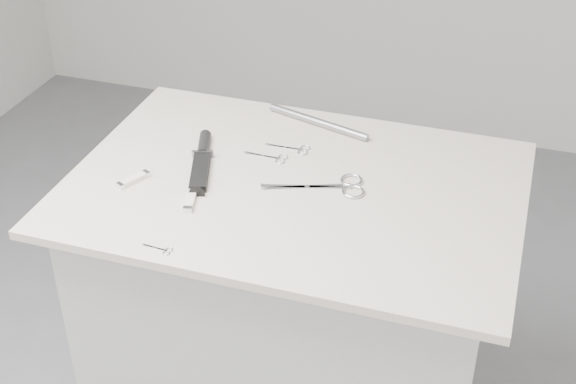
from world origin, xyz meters
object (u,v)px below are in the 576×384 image
(plinth, at_px, (294,339))
(embroidery_scissors_b, at_px, (295,149))
(sheathed_knife, at_px, (202,158))
(embroidery_scissors_a, at_px, (273,158))
(pocket_knife_a, at_px, (134,180))
(pocket_knife_b, at_px, (191,198))
(large_shears, at_px, (336,186))
(metal_rail, at_px, (318,122))
(tiny_scissors, at_px, (161,250))

(plinth, bearing_deg, embroidery_scissors_b, 106.99)
(sheathed_knife, bearing_deg, embroidery_scissors_a, -85.11)
(pocket_knife_a, bearing_deg, pocket_knife_b, -74.35)
(plinth, xyz_separation_m, pocket_knife_a, (-0.34, -0.10, 0.47))
(large_shears, xyz_separation_m, pocket_knife_b, (-0.28, -0.15, 0.00))
(plinth, distance_m, embroidery_scissors_b, 0.49)
(plinth, height_order, pocket_knife_a, pocket_knife_a)
(sheathed_knife, bearing_deg, metal_rail, -58.08)
(plinth, relative_size, embroidery_scissors_b, 8.47)
(embroidery_scissors_b, bearing_deg, pocket_knife_a, -141.46)
(metal_rail, bearing_deg, embroidery_scissors_a, -106.74)
(pocket_knife_b, bearing_deg, sheathed_knife, 0.41)
(pocket_knife_a, bearing_deg, embroidery_scissors_b, -24.26)
(embroidery_scissors_a, bearing_deg, large_shears, -21.96)
(pocket_knife_a, height_order, metal_rail, metal_rail)
(embroidery_scissors_a, relative_size, pocket_knife_a, 1.31)
(plinth, bearing_deg, large_shears, 9.07)
(embroidery_scissors_a, bearing_deg, plinth, -46.33)
(tiny_scissors, bearing_deg, large_shears, 54.51)
(embroidery_scissors_a, relative_size, sheathed_knife, 0.43)
(embroidery_scissors_b, bearing_deg, large_shears, -44.33)
(metal_rail, bearing_deg, large_shears, -65.70)
(plinth, xyz_separation_m, large_shears, (0.09, 0.01, 0.47))
(sheathed_knife, relative_size, pocket_knife_a, 3.06)
(large_shears, xyz_separation_m, sheathed_knife, (-0.32, 0.01, 0.01))
(large_shears, xyz_separation_m, embroidery_scissors_a, (-0.17, 0.07, -0.00))
(pocket_knife_b, height_order, metal_rail, metal_rail)
(embroidery_scissors_b, height_order, tiny_scissors, same)
(embroidery_scissors_b, height_order, metal_rail, metal_rail)
(embroidery_scissors_b, distance_m, tiny_scissors, 0.47)
(plinth, bearing_deg, metal_rail, 95.32)
(embroidery_scissors_b, xyz_separation_m, pocket_knife_a, (-0.30, -0.25, 0.00))
(embroidery_scissors_b, bearing_deg, plinth, -73.80)
(sheathed_knife, xyz_separation_m, pocket_knife_b, (0.04, -0.15, -0.00))
(embroidery_scissors_a, bearing_deg, embroidery_scissors_b, 56.71)
(tiny_scissors, distance_m, pocket_knife_b, 0.18)
(large_shears, height_order, pocket_knife_a, pocket_knife_a)
(plinth, height_order, embroidery_scissors_a, embroidery_scissors_a)
(embroidery_scissors_a, height_order, tiny_scissors, same)
(pocket_knife_a, bearing_deg, plinth, -47.08)
(tiny_scissors, xyz_separation_m, pocket_knife_b, (-0.01, 0.18, 0.00))
(embroidery_scissors_a, xyz_separation_m, tiny_scissors, (-0.10, -0.40, -0.00))
(large_shears, height_order, embroidery_scissors_a, large_shears)
(plinth, relative_size, pocket_knife_a, 11.30)
(large_shears, xyz_separation_m, metal_rail, (-0.12, 0.26, 0.01))
(large_shears, bearing_deg, metal_rail, 95.50)
(large_shears, bearing_deg, sheathed_knife, 159.54)
(sheathed_knife, bearing_deg, tiny_scissors, 170.68)
(embroidery_scissors_b, relative_size, sheathed_knife, 0.44)
(tiny_scissors, bearing_deg, plinth, 64.40)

